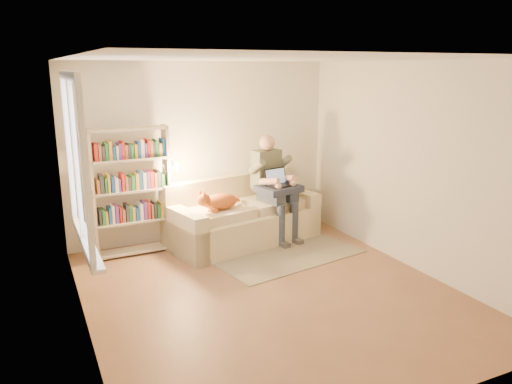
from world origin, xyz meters
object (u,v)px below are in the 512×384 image
person (272,181)px  sofa (242,219)px  bookshelf (131,185)px  cat (216,202)px  laptop (280,181)px

person → sofa: bearing=160.1°
sofa → bookshelf: bearing=162.4°
cat → laptop: size_ratio=1.73×
person → bookshelf: size_ratio=0.88×
person → bookshelf: bookshelf is taller
sofa → cat: 0.67m
bookshelf → cat: bearing=-22.4°
sofa → laptop: bearing=-32.2°
cat → bookshelf: 1.16m
person → laptop: 0.14m
person → laptop: (0.05, -0.13, 0.02)m
person → cat: bearing=178.7°
sofa → laptop: size_ratio=5.55×
person → cat: size_ratio=2.11×
cat → laptop: 1.04m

